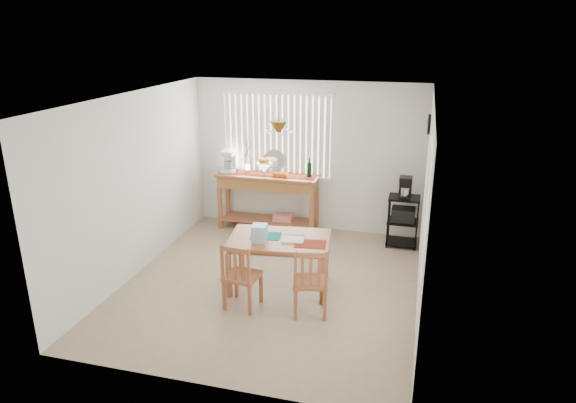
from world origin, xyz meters
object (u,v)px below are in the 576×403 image
(dining_table, at_px, (279,244))
(chair_right, at_px, (310,282))
(sideboard, at_px, (269,189))
(chair_left, at_px, (241,276))
(wire_cart, at_px, (403,217))
(cart_items, at_px, (405,187))

(dining_table, xyz_separation_m, chair_right, (0.57, -0.61, -0.20))
(sideboard, distance_m, chair_left, 2.75)
(sideboard, bearing_deg, wire_cart, -3.52)
(wire_cart, distance_m, dining_table, 2.45)
(wire_cart, xyz_separation_m, chair_left, (-1.88, -2.56, -0.06))
(sideboard, distance_m, wire_cart, 2.35)
(sideboard, xyz_separation_m, wire_cart, (2.33, -0.14, -0.25))
(dining_table, distance_m, chair_left, 0.77)
(wire_cart, height_order, cart_items, cart_items)
(cart_items, distance_m, chair_right, 2.75)
(sideboard, height_order, cart_items, cart_items)
(sideboard, bearing_deg, chair_left, -80.52)
(cart_items, bearing_deg, sideboard, 176.70)
(dining_table, height_order, chair_left, chair_left)
(cart_items, bearing_deg, wire_cart, -90.00)
(wire_cart, xyz_separation_m, chair_right, (-0.99, -2.49, -0.06))
(sideboard, height_order, wire_cart, sideboard)
(sideboard, relative_size, cart_items, 5.14)
(cart_items, relative_size, chair_right, 0.38)
(chair_right, bearing_deg, cart_items, 68.33)
(dining_table, relative_size, chair_right, 1.59)
(sideboard, xyz_separation_m, dining_table, (0.77, -2.03, -0.11))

